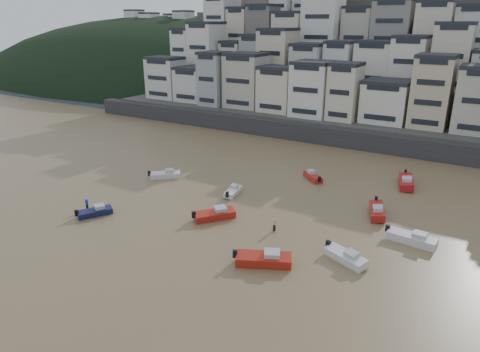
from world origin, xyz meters
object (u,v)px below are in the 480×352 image
Objects in this scene: boat_h at (313,175)px; boat_i at (406,180)px; boat_f at (233,191)px; boat_a at (264,258)px; boat_d at (412,237)px; boat_j at (95,211)px; person_blue at (87,204)px; boat_b at (346,256)px; person_pink at (274,224)px; boat_e at (377,209)px; boat_c at (215,213)px; boat_k at (165,174)px.

boat_i is at bearing -119.00° from boat_h.
boat_h reaches higher than boat_f.
boat_f is at bearing 105.75° from boat_a.
boat_d is at bearing -104.20° from boat_f.
boat_h is 0.72× the size of boat_i.
boat_d is 1.31× the size of boat_f.
boat_j is 2.68× the size of person_blue.
boat_b is at bearing -15.62° from boat_i.
boat_e is at bearing 49.11° from person_pink.
person_pink is (23.61, 7.47, 0.00)m from person_blue.
boat_i is 25.57m from person_pink.
boat_i reaches higher than boat_j.
person_blue reaches higher than boat_e.
person_blue is 1.00× the size of person_pink.
boat_j is (-13.64, -7.05, -0.14)m from boat_c.
boat_i is (0.90, 25.76, 0.18)m from boat_b.
boat_i is at bearing 1.13° from boat_c.
boat_b is 25.77m from boat_i.
boat_j is 15.44m from boat_k.
boat_d is 7.47m from boat_e.
person_pink is at bearing -171.20° from boat_b.
boat_e is 36.00m from boat_j.
boat_i is at bearing 42.30° from person_blue.
boat_f is at bearing 47.19° from person_blue.
boat_i is (13.08, 4.58, 0.25)m from boat_h.
boat_k is (-12.83, 0.28, 0.10)m from boat_f.
boat_d is at bearing -176.38° from boat_h.
boat_i is at bearing 110.87° from boat_b.
boat_a is 23.99m from boat_j.
boat_j is at bearing -15.32° from person_blue.
boat_j is at bearing 132.89° from boat_f.
boat_a is 8.51m from boat_b.
boat_e reaches higher than boat_j.
boat_e reaches higher than boat_h.
boat_d is 40.15m from person_blue.
boat_e is 1.31× the size of boat_f.
person_blue is (-33.02, -5.11, 0.16)m from boat_b.
boat_a is 31.69m from boat_i.
boat_e reaches higher than boat_d.
boat_k is 2.96× the size of person_pink.
person_pink reaches higher than boat_d.
boat_j is (-30.74, -18.73, -0.16)m from boat_e.
boat_b is at bearing 161.61° from boat_h.
boat_h is 2.69× the size of person_blue.
boat_a is 1.06× the size of boat_e.
boat_d is 21.88m from boat_h.
boat_k is 24.14m from person_pink.
boat_i reaches higher than boat_d.
boat_a is 1.32× the size of boat_j.
person_blue is at bearing 103.84° from boat_j.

